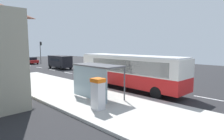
# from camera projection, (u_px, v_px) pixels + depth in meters

# --- Properties ---
(ground_plane) EXTENTS (56.00, 92.00, 0.04)m
(ground_plane) POSITION_uv_depth(u_px,v_px,m) (67.00, 73.00, 28.88)
(ground_plane) COLOR #262628
(sidewalk_platform) EXTENTS (6.20, 30.00, 0.18)m
(sidewalk_platform) POSITION_uv_depth(u_px,v_px,m) (78.00, 94.00, 15.95)
(sidewalk_platform) COLOR beige
(sidewalk_platform) RESTS_ON ground
(lane_stripe_seg_0) EXTENTS (0.16, 2.20, 0.01)m
(lane_stripe_seg_0) POSITION_uv_depth(u_px,v_px,m) (208.00, 98.00, 15.00)
(lane_stripe_seg_0) COLOR silver
(lane_stripe_seg_0) RESTS_ON ground
(lane_stripe_seg_1) EXTENTS (0.16, 2.20, 0.01)m
(lane_stripe_seg_1) POSITION_uv_depth(u_px,v_px,m) (153.00, 88.00, 18.51)
(lane_stripe_seg_1) COLOR silver
(lane_stripe_seg_1) RESTS_ON ground
(lane_stripe_seg_2) EXTENTS (0.16, 2.20, 0.01)m
(lane_stripe_seg_2) POSITION_uv_depth(u_px,v_px,m) (116.00, 81.00, 22.03)
(lane_stripe_seg_2) COLOR silver
(lane_stripe_seg_2) RESTS_ON ground
(lane_stripe_seg_3) EXTENTS (0.16, 2.20, 0.01)m
(lane_stripe_seg_3) POSITION_uv_depth(u_px,v_px,m) (89.00, 77.00, 25.54)
(lane_stripe_seg_3) COLOR silver
(lane_stripe_seg_3) RESTS_ON ground
(lane_stripe_seg_4) EXTENTS (0.16, 2.20, 0.01)m
(lane_stripe_seg_4) POSITION_uv_depth(u_px,v_px,m) (68.00, 73.00, 29.05)
(lane_stripe_seg_4) COLOR silver
(lane_stripe_seg_4) RESTS_ON ground
(lane_stripe_seg_5) EXTENTS (0.16, 2.20, 0.01)m
(lane_stripe_seg_5) POSITION_uv_depth(u_px,v_px,m) (52.00, 70.00, 32.57)
(lane_stripe_seg_5) COLOR silver
(lane_stripe_seg_5) RESTS_ON ground
(lane_stripe_seg_6) EXTENTS (0.16, 2.20, 0.01)m
(lane_stripe_seg_6) POSITION_uv_depth(u_px,v_px,m) (39.00, 68.00, 36.08)
(lane_stripe_seg_6) COLOR silver
(lane_stripe_seg_6) RESTS_ON ground
(lane_stripe_seg_7) EXTENTS (0.16, 2.20, 0.01)m
(lane_stripe_seg_7) POSITION_uv_depth(u_px,v_px,m) (29.00, 66.00, 39.60)
(lane_stripe_seg_7) COLOR silver
(lane_stripe_seg_7) RESTS_ON ground
(bus) EXTENTS (2.71, 11.05, 3.21)m
(bus) POSITION_uv_depth(u_px,v_px,m) (129.00, 70.00, 17.90)
(bus) COLOR red
(bus) RESTS_ON ground
(white_van) EXTENTS (2.09, 5.23, 2.30)m
(white_van) POSITION_uv_depth(u_px,v_px,m) (60.00, 61.00, 34.32)
(white_van) COLOR black
(white_van) RESTS_ON ground
(sedan_near) EXTENTS (2.04, 4.49, 1.52)m
(sedan_near) POSITION_uv_depth(u_px,v_px,m) (31.00, 60.00, 43.38)
(sedan_near) COLOR #A51919
(sedan_near) RESTS_ON ground
(sedan_far) EXTENTS (2.05, 4.50, 1.52)m
(sedan_far) POSITION_uv_depth(u_px,v_px,m) (18.00, 59.00, 49.38)
(sedan_far) COLOR #A51919
(sedan_far) RESTS_ON ground
(ticket_machine) EXTENTS (0.66, 0.76, 1.94)m
(ticket_machine) POSITION_uv_depth(u_px,v_px,m) (98.00, 94.00, 11.77)
(ticket_machine) COLOR silver
(ticket_machine) RESTS_ON sidewalk_platform
(recycling_bin_green) EXTENTS (0.52, 0.52, 0.95)m
(recycling_bin_green) POSITION_uv_depth(u_px,v_px,m) (101.00, 84.00, 17.10)
(recycling_bin_green) COLOR green
(recycling_bin_green) RESTS_ON sidewalk_platform
(recycling_bin_blue) EXTENTS (0.52, 0.52, 0.95)m
(recycling_bin_blue) POSITION_uv_depth(u_px,v_px,m) (96.00, 83.00, 17.60)
(recycling_bin_blue) COLOR blue
(recycling_bin_blue) RESTS_ON sidewalk_platform
(traffic_light_near_side) EXTENTS (0.49, 0.28, 5.08)m
(traffic_light_near_side) POSITION_uv_depth(u_px,v_px,m) (41.00, 49.00, 46.71)
(traffic_light_near_side) COLOR #2D2D2D
(traffic_light_near_side) RESTS_ON ground
(traffic_light_far_side) EXTENTS (0.49, 0.28, 4.50)m
(traffic_light_far_side) POSITION_uv_depth(u_px,v_px,m) (0.00, 51.00, 41.30)
(traffic_light_far_side) COLOR #2D2D2D
(traffic_light_far_side) RESTS_ON ground
(traffic_light_median) EXTENTS (0.49, 0.28, 5.17)m
(traffic_light_median) POSITION_uv_depth(u_px,v_px,m) (16.00, 49.00, 44.25)
(traffic_light_median) COLOR #2D2D2D
(traffic_light_median) RESTS_ON ground
(bus_shelter) EXTENTS (1.80, 4.00, 2.50)m
(bus_shelter) POSITION_uv_depth(u_px,v_px,m) (95.00, 73.00, 14.12)
(bus_shelter) COLOR #4C4C51
(bus_shelter) RESTS_ON sidewalk_platform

